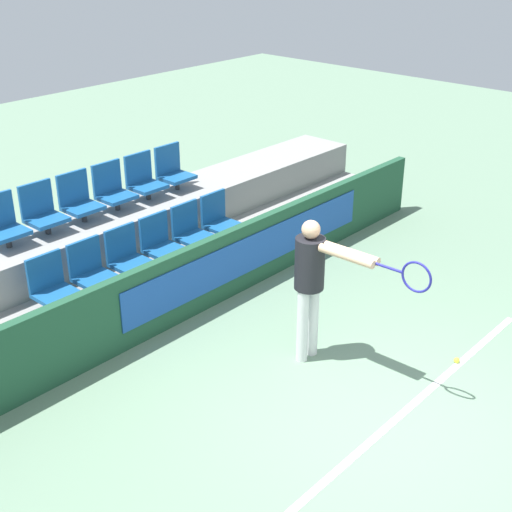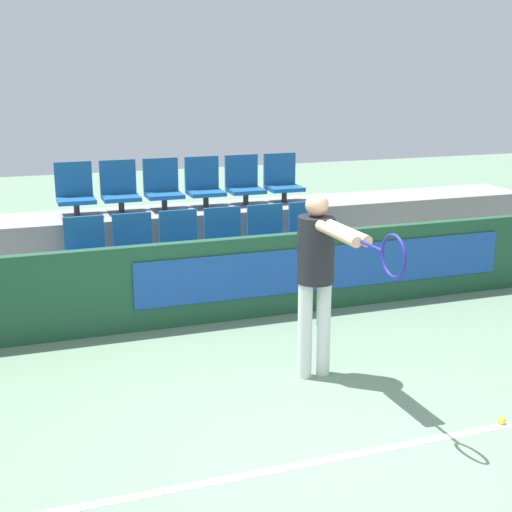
{
  "view_description": "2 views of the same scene",
  "coord_description": "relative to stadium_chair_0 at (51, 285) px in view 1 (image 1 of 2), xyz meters",
  "views": [
    {
      "loc": [
        -5.07,
        -2.82,
        4.53
      ],
      "look_at": [
        0.39,
        2.11,
        1.02
      ],
      "focal_mm": 50.0,
      "sensor_mm": 36.0,
      "label": 1
    },
    {
      "loc": [
        -2.08,
        -4.15,
        2.72
      ],
      "look_at": [
        0.02,
        1.85,
        1.03
      ],
      "focal_mm": 50.0,
      "sensor_mm": 36.0,
      "label": 2
    }
  ],
  "objects": [
    {
      "name": "bleacher_tier_front",
      "position": [
        1.34,
        -0.12,
        -0.52
      ],
      "size": [
        9.62,
        0.91,
        0.49
      ],
      "color": "gray",
      "rests_on": "ground"
    },
    {
      "name": "stadium_chair_9",
      "position": [
        1.61,
        0.91,
        0.49
      ],
      "size": [
        0.44,
        0.41,
        0.62
      ],
      "color": "#333333",
      "rests_on": "bleacher_tier_middle"
    },
    {
      "name": "stadium_chair_10",
      "position": [
        2.14,
        0.91,
        0.49
      ],
      "size": [
        0.44,
        0.41,
        0.62
      ],
      "color": "#333333",
      "rests_on": "bleacher_tier_middle"
    },
    {
      "name": "ground_plane",
      "position": [
        1.34,
        -3.66,
        -0.77
      ],
      "size": [
        30.0,
        30.0,
        0.0
      ],
      "primitive_type": "plane",
      "color": "slate"
    },
    {
      "name": "stadium_chair_0",
      "position": [
        0.0,
        0.0,
        0.0
      ],
      "size": [
        0.44,
        0.41,
        0.62
      ],
      "color": "#333333",
      "rests_on": "bleacher_tier_front"
    },
    {
      "name": "stadium_chair_2",
      "position": [
        1.07,
        0.0,
        0.0
      ],
      "size": [
        0.44,
        0.41,
        0.62
      ],
      "color": "#333333",
      "rests_on": "bleacher_tier_front"
    },
    {
      "name": "stadium_chair_3",
      "position": [
        1.61,
        0.0,
        0.0
      ],
      "size": [
        0.44,
        0.41,
        0.62
      ],
      "color": "#333333",
      "rests_on": "bleacher_tier_front"
    },
    {
      "name": "stadium_chair_1",
      "position": [
        0.54,
        0.0,
        0.0
      ],
      "size": [
        0.44,
        0.41,
        0.62
      ],
      "color": "#333333",
      "rests_on": "bleacher_tier_front"
    },
    {
      "name": "stadium_chair_4",
      "position": [
        2.14,
        0.0,
        0.0
      ],
      "size": [
        0.44,
        0.41,
        0.62
      ],
      "color": "#333333",
      "rests_on": "bleacher_tier_front"
    },
    {
      "name": "tennis_player",
      "position": [
        1.73,
        -2.4,
        0.27
      ],
      "size": [
        0.33,
        1.58,
        1.68
      ],
      "rotation": [
        0.0,
        0.0,
        0.03
      ],
      "color": "silver",
      "rests_on": "ground"
    },
    {
      "name": "stadium_chair_5",
      "position": [
        2.68,
        0.0,
        0.0
      ],
      "size": [
        0.44,
        0.41,
        0.62
      ],
      "color": "#333333",
      "rests_on": "bleacher_tier_front"
    },
    {
      "name": "court_baseline",
      "position": [
        1.34,
        -3.7,
        -0.77
      ],
      "size": [
        5.54,
        0.08,
        0.01
      ],
      "color": "white",
      "rests_on": "ground"
    },
    {
      "name": "stadium_chair_8",
      "position": [
        1.07,
        0.91,
        0.49
      ],
      "size": [
        0.44,
        0.41,
        0.62
      ],
      "color": "#333333",
      "rests_on": "bleacher_tier_middle"
    },
    {
      "name": "bleacher_tier_middle",
      "position": [
        1.34,
        0.78,
        -0.28
      ],
      "size": [
        9.62,
        0.91,
        0.99
      ],
      "color": "gray",
      "rests_on": "ground"
    },
    {
      "name": "barrier_wall",
      "position": [
        1.38,
        -0.66,
        -0.31
      ],
      "size": [
        10.02,
        0.14,
        0.92
      ],
      "color": "#1E4C33",
      "rests_on": "ground"
    },
    {
      "name": "stadium_chair_6",
      "position": [
        0.0,
        0.91,
        0.49
      ],
      "size": [
        0.44,
        0.41,
        0.62
      ],
      "color": "#333333",
      "rests_on": "bleacher_tier_middle"
    },
    {
      "name": "tennis_ball",
      "position": [
        2.76,
        -3.67,
        -0.74
      ],
      "size": [
        0.07,
        0.07,
        0.07
      ],
      "color": "#CCDB33",
      "rests_on": "ground"
    },
    {
      "name": "stadium_chair_11",
      "position": [
        2.68,
        0.91,
        0.49
      ],
      "size": [
        0.44,
        0.41,
        0.62
      ],
      "color": "#333333",
      "rests_on": "bleacher_tier_middle"
    },
    {
      "name": "stadium_chair_7",
      "position": [
        0.54,
        0.91,
        0.49
      ],
      "size": [
        0.44,
        0.41,
        0.62
      ],
      "color": "#333333",
      "rests_on": "bleacher_tier_middle"
    }
  ]
}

